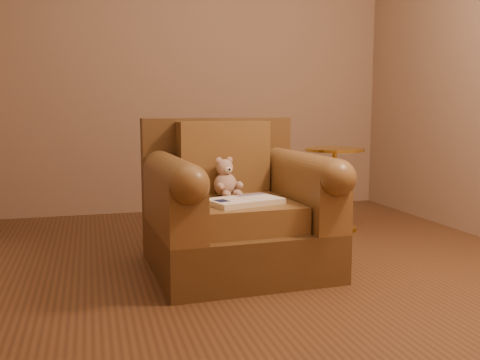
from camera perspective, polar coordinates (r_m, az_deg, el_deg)
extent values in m
plane|color=brown|center=(3.07, -1.17, -10.10)|extent=(4.00, 4.00, 0.00)
cube|color=#92735A|center=(4.90, -7.27, 12.45)|extent=(4.00, 0.02, 2.70)
cube|color=brown|center=(3.14, -0.24, -7.11)|extent=(1.01, 0.97, 0.27)
cube|color=brown|center=(3.45, -2.38, 1.62)|extent=(0.98, 0.14, 0.60)
cube|color=brown|center=(3.05, 0.04, -3.53)|extent=(0.59, 0.71, 0.15)
cube|color=brown|center=(3.32, -1.78, 2.48)|extent=(0.57, 0.18, 0.44)
cube|color=brown|center=(2.94, -7.19, -2.39)|extent=(0.23, 0.83, 0.31)
cube|color=brown|center=(3.18, 6.72, -1.61)|extent=(0.23, 0.83, 0.31)
cylinder|color=brown|center=(2.91, -7.24, 0.63)|extent=(0.23, 0.83, 0.19)
cylinder|color=brown|center=(3.16, 6.76, 1.17)|extent=(0.23, 0.83, 0.19)
ellipsoid|color=tan|center=(3.19, -1.58, -0.50)|extent=(0.14, 0.12, 0.14)
sphere|color=tan|center=(3.18, -1.66, 1.33)|extent=(0.10, 0.10, 0.10)
ellipsoid|color=tan|center=(3.17, -2.27, 2.06)|extent=(0.04, 0.02, 0.04)
ellipsoid|color=tan|center=(3.20, -1.14, 2.12)|extent=(0.04, 0.02, 0.04)
ellipsoid|color=beige|center=(3.14, -1.25, 1.08)|extent=(0.05, 0.03, 0.04)
sphere|color=black|center=(3.13, -1.12, 1.15)|extent=(0.01, 0.01, 0.01)
ellipsoid|color=tan|center=(3.11, -2.13, -0.71)|extent=(0.05, 0.09, 0.05)
ellipsoid|color=tan|center=(3.17, -0.08, -0.55)|extent=(0.05, 0.09, 0.05)
ellipsoid|color=tan|center=(3.11, -1.47, -1.53)|extent=(0.05, 0.09, 0.05)
ellipsoid|color=tan|center=(3.14, -0.27, -1.43)|extent=(0.05, 0.09, 0.05)
cube|color=beige|center=(2.92, 0.46, -2.29)|extent=(0.45, 0.34, 0.03)
cube|color=white|center=(2.87, -1.19, -2.18)|extent=(0.25, 0.28, 0.00)
cube|color=white|center=(2.97, 2.05, -1.83)|extent=(0.25, 0.28, 0.00)
cube|color=beige|center=(2.92, 0.46, -1.98)|extent=(0.08, 0.23, 0.00)
cube|color=#0F1638|center=(2.85, -1.96, -2.22)|extent=(0.09, 0.10, 0.00)
cube|color=slate|center=(3.04, 1.16, -1.57)|extent=(0.18, 0.10, 0.00)
cylinder|color=gold|center=(4.24, 9.88, -5.04)|extent=(0.36, 0.36, 0.03)
cylinder|color=gold|center=(4.18, 9.97, -0.98)|extent=(0.04, 0.04, 0.59)
cylinder|color=gold|center=(4.14, 10.07, 3.22)|extent=(0.45, 0.45, 0.02)
cylinder|color=gold|center=(4.15, 10.07, 3.02)|extent=(0.04, 0.04, 0.02)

